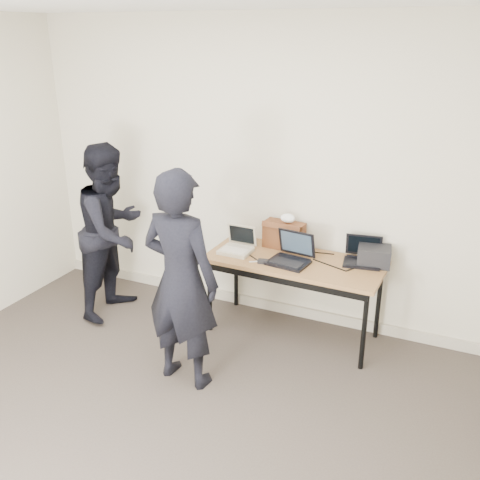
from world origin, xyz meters
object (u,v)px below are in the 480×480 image
Objects in this scene: laptop_right at (363,257)px; equipment_box at (374,256)px; person_typist at (181,280)px; leather_satchel at (284,234)px; desk at (294,267)px; laptop_center at (291,255)px; laptop_beige at (237,247)px; person_observer at (112,231)px.

equipment_box is (0.10, -0.01, 0.03)m from laptop_right.
person_typist reaches higher than equipment_box.
desk is at bearing -47.77° from leather_satchel.
laptop_right is 0.72m from leather_satchel.
laptop_center is at bearing -54.49° from leather_satchel.
person_typist is at bearing -135.66° from equipment_box.
laptop_center is 1.06m from person_typist.
person_typist reaches higher than laptop_beige.
desk is 0.34m from leather_satchel.
person_observer is at bearing -158.27° from leather_satchel.
desk is 4.15× the size of laptop_center.
laptop_center is at bearing -0.56° from laptop_beige.
laptop_beige is 0.17× the size of person_typist.
leather_satchel is at bearing 129.06° from laptop_center.
equipment_box is 2.36m from person_observer.
equipment_box is at bearing 1.41° from leather_satchel.
laptop_center reaches higher than laptop_right.
laptop_right is 2.27m from person_observer.
laptop_right is (0.55, 0.24, -0.01)m from laptop_center.
laptop_right reaches higher than desk.
laptop_right is at bearing 176.54° from equipment_box.
desk is 5.68× the size of equipment_box.
person_typist is at bearing -118.22° from desk.
laptop_center is 1.07× the size of laptop_right.
leather_satchel is 1.39× the size of equipment_box.
person_observer is (-2.32, -0.45, 0.02)m from equipment_box.
person_typist reaches higher than laptop_center.
desk is 0.53m from laptop_beige.
person_observer is at bearing -169.85° from desk.
laptop_right is (1.06, 0.22, 0.01)m from laptop_beige.
laptop_beige is 0.75× the size of leather_satchel.
person_typist is at bearing -141.93° from laptop_right.
leather_satchel is 0.81m from equipment_box.
equipment_box is at bearing -78.95° from person_observer.
person_typist is 1.03× the size of person_observer.
leather_satchel is 0.22× the size of person_typist.
leather_satchel is 1.24m from person_typist.
person_observer reaches higher than laptop_beige.
person_typist is 1.34m from person_observer.
person_typist is at bearing -103.30° from leather_satchel.
person_typist is (-1.08, -1.16, 0.07)m from laptop_right.
leather_satchel reaches higher than desk.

